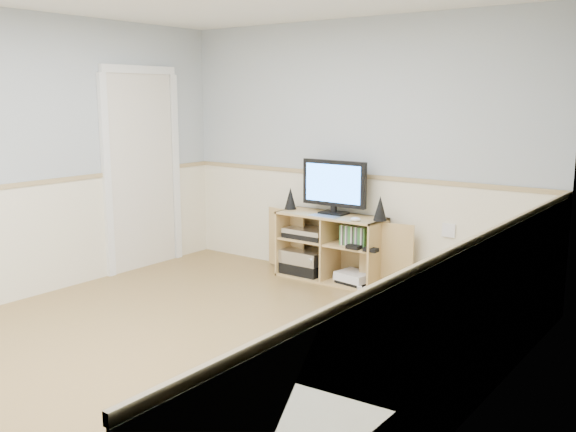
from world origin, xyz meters
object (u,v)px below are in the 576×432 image
(monitor, at_px, (334,185))
(game_consoles, at_px, (354,278))
(keyboard, at_px, (324,216))
(media_cabinet, at_px, (333,246))

(monitor, distance_m, game_consoles, 0.91)
(keyboard, bearing_deg, media_cabinet, 94.05)
(game_consoles, bearing_deg, media_cabinet, 167.20)
(monitor, bearing_deg, keyboard, -87.08)
(keyboard, height_order, game_consoles, keyboard)
(keyboard, bearing_deg, game_consoles, 26.68)
(media_cabinet, bearing_deg, keyboard, -87.12)
(media_cabinet, xyz_separation_m, monitor, (-0.00, -0.00, 0.60))
(keyboard, distance_m, game_consoles, 0.66)
(monitor, height_order, game_consoles, monitor)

